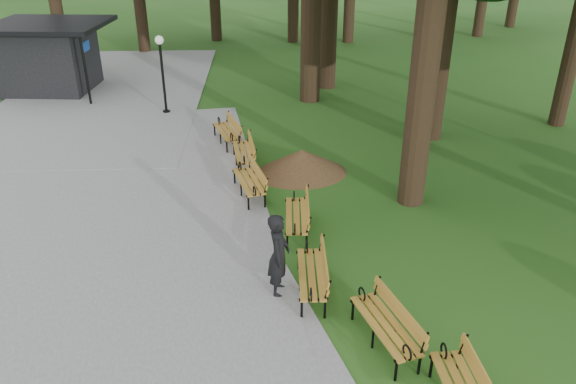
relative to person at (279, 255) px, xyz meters
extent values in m
plane|color=#235518|center=(0.48, 1.15, -0.90)|extent=(100.00, 100.00, 0.00)
cube|color=gray|center=(-3.52, 4.15, -0.87)|extent=(12.00, 38.00, 0.06)
imported|color=black|center=(0.00, 0.00, 0.00)|extent=(0.61, 0.76, 1.80)
cylinder|color=black|center=(-1.94, 12.02, 0.44)|extent=(0.10, 0.10, 2.68)
sphere|color=white|center=(-1.94, 12.02, 1.88)|extent=(0.32, 0.32, 0.32)
cone|color=#47301C|center=(1.82, 5.55, -0.53)|extent=(2.28, 2.28, 0.74)
cylinder|color=black|center=(4.24, 3.15, 3.36)|extent=(0.70, 0.70, 8.52)
cylinder|color=black|center=(6.88, 7.38, 2.53)|extent=(0.60, 0.60, 6.86)
camera|label=1|loc=(-1.81, -9.03, 6.03)|focal=34.71mm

